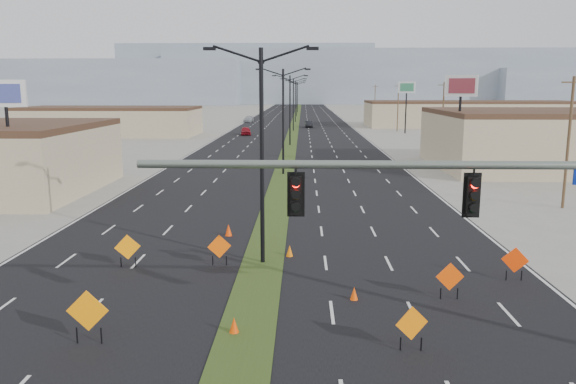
{
  "coord_description": "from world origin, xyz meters",
  "views": [
    {
      "loc": [
        1.89,
        -13.69,
        8.22
      ],
      "look_at": [
        1.17,
        13.34,
        3.2
      ],
      "focal_mm": 35.0,
      "sensor_mm": 36.0,
      "label": 1
    }
  ],
  "objects_px": {
    "car_mid": "(309,124)",
    "construction_sign_4": "(450,278)",
    "car_far": "(249,119)",
    "cone_2": "(290,251)",
    "cone_1": "(354,294)",
    "signal_mast": "(538,211)",
    "car_left": "(246,131)",
    "streetlight_3": "(293,103)",
    "construction_sign_0": "(128,248)",
    "streetlight_1": "(283,118)",
    "construction_sign_1": "(88,312)",
    "cone_3": "(229,230)",
    "streetlight_2": "(290,108)",
    "streetlight_4": "(295,100)",
    "pole_sign_east_near": "(461,93)",
    "pole_sign_east_far": "(407,91)",
    "pole_sign_west": "(6,103)",
    "streetlight_5": "(297,98)",
    "construction_sign_3": "(412,325)",
    "streetlight_0": "(262,150)",
    "streetlight_6": "(298,96)",
    "construction_sign_5": "(515,261)",
    "construction_sign_2": "(219,248)",
    "cone_0": "(234,326)"
  },
  "relations": [
    {
      "from": "streetlight_3",
      "to": "construction_sign_0",
      "type": "distance_m",
      "value": 85.2
    },
    {
      "from": "streetlight_2",
      "to": "streetlight_4",
      "type": "height_order",
      "value": "same"
    },
    {
      "from": "car_left",
      "to": "construction_sign_3",
      "type": "distance_m",
      "value": 83.92
    },
    {
      "from": "streetlight_3",
      "to": "cone_0",
      "type": "xyz_separation_m",
      "value": [
        -0.41,
        -91.88,
        -5.13
      ]
    },
    {
      "from": "car_mid",
      "to": "cone_1",
      "type": "xyz_separation_m",
      "value": [
        0.82,
        -98.56,
        -0.41
      ]
    },
    {
      "from": "streetlight_4",
      "to": "streetlight_5",
      "type": "distance_m",
      "value": 28.0
    },
    {
      "from": "car_left",
      "to": "construction_sign_4",
      "type": "xyz_separation_m",
      "value": [
        15.96,
        -78.33,
        0.15
      ]
    },
    {
      "from": "streetlight_5",
      "to": "pole_sign_west",
      "type": "bearing_deg",
      "value": -98.75
    },
    {
      "from": "streetlight_4",
      "to": "pole_sign_east_near",
      "type": "distance_m",
      "value": 83.87
    },
    {
      "from": "signal_mast",
      "to": "streetlight_3",
      "type": "bearing_deg",
      "value": 95.2
    },
    {
      "from": "cone_1",
      "to": "pole_sign_west",
      "type": "height_order",
      "value": "pole_sign_west"
    },
    {
      "from": "car_mid",
      "to": "car_far",
      "type": "bearing_deg",
      "value": 125.78
    },
    {
      "from": "signal_mast",
      "to": "cone_3",
      "type": "relative_size",
      "value": 23.9
    },
    {
      "from": "construction_sign_0",
      "to": "pole_sign_east_far",
      "type": "relative_size",
      "value": 0.17
    },
    {
      "from": "streetlight_2",
      "to": "streetlight_6",
      "type": "xyz_separation_m",
      "value": [
        0.0,
        112.0,
        0.0
      ]
    },
    {
      "from": "cone_3",
      "to": "pole_sign_east_far",
      "type": "relative_size",
      "value": 0.07
    },
    {
      "from": "streetlight_5",
      "to": "streetlight_6",
      "type": "bearing_deg",
      "value": 90.0
    },
    {
      "from": "streetlight_5",
      "to": "streetlight_3",
      "type": "bearing_deg",
      "value": -90.0
    },
    {
      "from": "streetlight_3",
      "to": "streetlight_4",
      "type": "height_order",
      "value": "same"
    },
    {
      "from": "construction_sign_2",
      "to": "construction_sign_4",
      "type": "distance_m",
      "value": 10.51
    },
    {
      "from": "pole_sign_east_far",
      "to": "construction_sign_5",
      "type": "bearing_deg",
      "value": -78.37
    },
    {
      "from": "cone_2",
      "to": "car_left",
      "type": "bearing_deg",
      "value": 97.46
    },
    {
      "from": "construction_sign_4",
      "to": "cone_3",
      "type": "bearing_deg",
      "value": 132.39
    },
    {
      "from": "streetlight_3",
      "to": "construction_sign_0",
      "type": "relative_size",
      "value": 6.4
    },
    {
      "from": "car_far",
      "to": "cone_2",
      "type": "relative_size",
      "value": 8.5
    },
    {
      "from": "pole_sign_east_near",
      "to": "pole_sign_east_far",
      "type": "height_order",
      "value": "pole_sign_east_near"
    },
    {
      "from": "car_mid",
      "to": "construction_sign_4",
      "type": "height_order",
      "value": "construction_sign_4"
    },
    {
      "from": "cone_2",
      "to": "pole_sign_west",
      "type": "bearing_deg",
      "value": 147.33
    },
    {
      "from": "streetlight_4",
      "to": "cone_2",
      "type": "distance_m",
      "value": 111.1
    },
    {
      "from": "signal_mast",
      "to": "pole_sign_east_near",
      "type": "distance_m",
      "value": 40.97
    },
    {
      "from": "car_left",
      "to": "car_mid",
      "type": "relative_size",
      "value": 1.04
    },
    {
      "from": "construction_sign_0",
      "to": "construction_sign_2",
      "type": "relative_size",
      "value": 1.06
    },
    {
      "from": "pole_sign_west",
      "to": "construction_sign_4",
      "type": "bearing_deg",
      "value": -47.4
    },
    {
      "from": "construction_sign_3",
      "to": "streetlight_0",
      "type": "bearing_deg",
      "value": 102.72
    },
    {
      "from": "cone_2",
      "to": "pole_sign_east_near",
      "type": "bearing_deg",
      "value": 61.14
    },
    {
      "from": "car_far",
      "to": "signal_mast",
      "type": "bearing_deg",
      "value": -76.32
    },
    {
      "from": "streetlight_4",
      "to": "pole_sign_east_near",
      "type": "relative_size",
      "value": 1.06
    },
    {
      "from": "streetlight_6",
      "to": "cone_2",
      "type": "height_order",
      "value": "streetlight_6"
    },
    {
      "from": "cone_1",
      "to": "pole_sign_west",
      "type": "xyz_separation_m",
      "value": [
        -23.29,
        18.94,
        6.87
      ]
    },
    {
      "from": "signal_mast",
      "to": "streetlight_2",
      "type": "xyz_separation_m",
      "value": [
        -8.56,
        66.0,
        0.63
      ]
    },
    {
      "from": "streetlight_3",
      "to": "car_left",
      "type": "distance_m",
      "value": 13.94
    },
    {
      "from": "construction_sign_1",
      "to": "cone_2",
      "type": "relative_size",
      "value": 3.14
    },
    {
      "from": "construction_sign_0",
      "to": "construction_sign_5",
      "type": "distance_m",
      "value": 17.32
    },
    {
      "from": "pole_sign_east_far",
      "to": "construction_sign_4",
      "type": "bearing_deg",
      "value": -80.46
    },
    {
      "from": "streetlight_1",
      "to": "car_left",
      "type": "bearing_deg",
      "value": 100.24
    },
    {
      "from": "signal_mast",
      "to": "car_left",
      "type": "bearing_deg",
      "value": 101.35
    },
    {
      "from": "construction_sign_1",
      "to": "car_far",
      "type": "bearing_deg",
      "value": 91.42
    },
    {
      "from": "signal_mast",
      "to": "construction_sign_1",
      "type": "distance_m",
      "value": 14.15
    },
    {
      "from": "streetlight_0",
      "to": "streetlight_1",
      "type": "height_order",
      "value": "same"
    },
    {
      "from": "streetlight_1",
      "to": "car_mid",
      "type": "bearing_deg",
      "value": 87.3
    }
  ]
}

